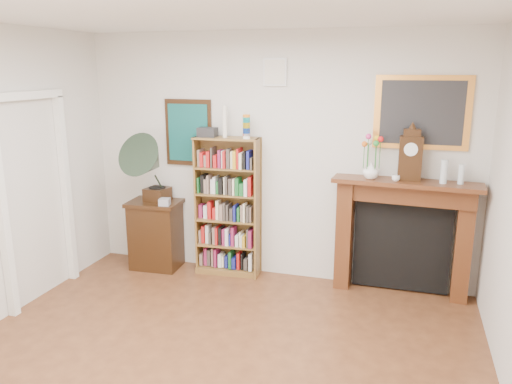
% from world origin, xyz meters
% --- Properties ---
extents(room, '(4.51, 5.01, 2.81)m').
position_xyz_m(room, '(0.00, 0.00, 1.40)').
color(room, '#4F2B18').
rests_on(room, ground).
extents(door_casing, '(0.08, 1.02, 2.17)m').
position_xyz_m(door_casing, '(-2.21, 1.20, 1.26)').
color(door_casing, white).
rests_on(door_casing, left_wall).
extents(teal_poster, '(0.58, 0.04, 0.78)m').
position_xyz_m(teal_poster, '(-1.05, 2.48, 1.65)').
color(teal_poster, black).
rests_on(teal_poster, back_wall).
extents(small_picture, '(0.26, 0.04, 0.30)m').
position_xyz_m(small_picture, '(0.00, 2.48, 2.35)').
color(small_picture, white).
rests_on(small_picture, back_wall).
extents(gilt_painting, '(0.95, 0.04, 0.75)m').
position_xyz_m(gilt_painting, '(1.55, 2.48, 1.95)').
color(gilt_painting, orange).
rests_on(gilt_painting, back_wall).
extents(bookshelf, '(0.77, 0.32, 1.88)m').
position_xyz_m(bookshelf, '(-0.52, 2.35, 0.91)').
color(bookshelf, brown).
rests_on(bookshelf, floor).
extents(side_cabinet, '(0.64, 0.48, 0.84)m').
position_xyz_m(side_cabinet, '(-1.43, 2.26, 0.42)').
color(side_cabinet, black).
rests_on(side_cabinet, floor).
extents(fireplace, '(1.52, 0.45, 1.27)m').
position_xyz_m(fireplace, '(1.45, 2.39, 0.75)').
color(fireplace, '#43220F').
rests_on(fireplace, floor).
extents(gramophone, '(0.58, 0.70, 0.85)m').
position_xyz_m(gramophone, '(-1.40, 2.15, 1.32)').
color(gramophone, black).
rests_on(gramophone, side_cabinet).
extents(cd_stack, '(0.14, 0.14, 0.08)m').
position_xyz_m(cd_stack, '(-1.23, 2.14, 0.88)').
color(cd_stack, silver).
rests_on(cd_stack, side_cabinet).
extents(mantel_clock, '(0.23, 0.14, 0.53)m').
position_xyz_m(mantel_clock, '(1.47, 2.34, 1.52)').
color(mantel_clock, black).
rests_on(mantel_clock, fireplace).
extents(flower_vase, '(0.21, 0.21, 0.17)m').
position_xyz_m(flower_vase, '(1.09, 2.32, 1.35)').
color(flower_vase, white).
rests_on(flower_vase, fireplace).
extents(teacup, '(0.10, 0.10, 0.07)m').
position_xyz_m(teacup, '(1.34, 2.27, 1.30)').
color(teacup, white).
rests_on(teacup, fireplace).
extents(bottle_left, '(0.07, 0.07, 0.24)m').
position_xyz_m(bottle_left, '(1.80, 2.30, 1.39)').
color(bottle_left, silver).
rests_on(bottle_left, fireplace).
extents(bottle_right, '(0.06, 0.06, 0.20)m').
position_xyz_m(bottle_right, '(1.97, 2.32, 1.37)').
color(bottle_right, silver).
rests_on(bottle_right, fireplace).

